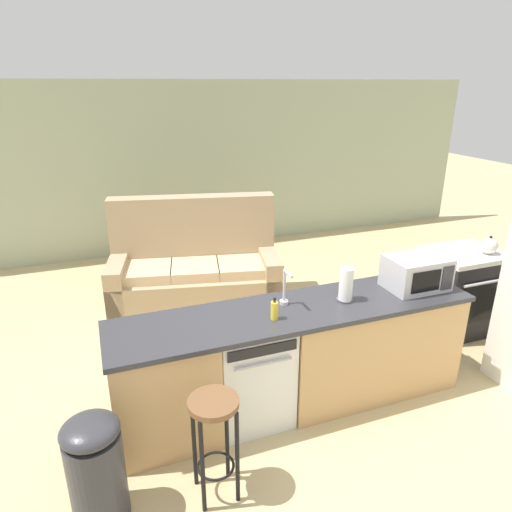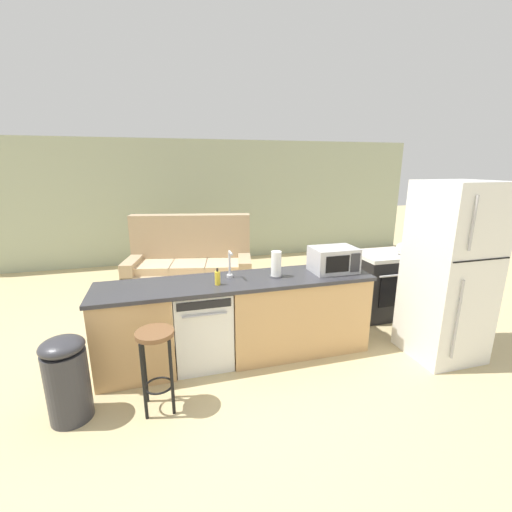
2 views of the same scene
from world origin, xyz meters
TOP-DOWN VIEW (x-y plane):
  - ground_plane at (0.00, 0.00)m, footprint 24.00×24.00m
  - wall_back at (0.30, 4.20)m, footprint 10.00×0.06m
  - kitchen_counter at (0.24, 0.00)m, footprint 2.94×0.66m
  - dishwasher at (-0.25, -0.00)m, footprint 0.58×0.61m
  - stove_range at (2.35, 0.55)m, footprint 0.76×0.68m
  - microwave at (1.26, -0.00)m, footprint 0.50×0.37m
  - sink_faucet at (0.08, 0.09)m, footprint 0.07×0.18m
  - paper_towel_roll at (0.57, -0.01)m, footprint 0.14×0.14m
  - soap_bottle at (-0.08, -0.10)m, footprint 0.06×0.06m
  - kettle at (2.52, 0.42)m, footprint 0.21×0.17m
  - bar_stool at (-0.71, -0.64)m, footprint 0.32×0.32m
  - trash_bin at (-1.43, -0.57)m, footprint 0.35×0.35m
  - couch at (-0.16, 2.24)m, footprint 2.15×1.30m

SIDE VIEW (x-z plane):
  - ground_plane at x=0.00m, z-range 0.00..0.00m
  - trash_bin at x=-1.43m, z-range 0.01..0.75m
  - couch at x=-0.16m, z-range -0.24..1.03m
  - kitchen_counter at x=0.24m, z-range -0.03..0.87m
  - dishwasher at x=-0.25m, z-range 0.00..0.84m
  - stove_range at x=2.35m, z-range 0.00..0.90m
  - bar_stool at x=-0.71m, z-range 0.17..0.91m
  - soap_bottle at x=-0.08m, z-range 0.88..1.06m
  - kettle at x=2.52m, z-range 0.89..1.08m
  - sink_faucet at x=0.08m, z-range 0.88..1.18m
  - paper_towel_roll at x=0.57m, z-range 0.90..1.18m
  - microwave at x=1.26m, z-range 0.90..1.18m
  - wall_back at x=0.30m, z-range 0.00..2.60m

